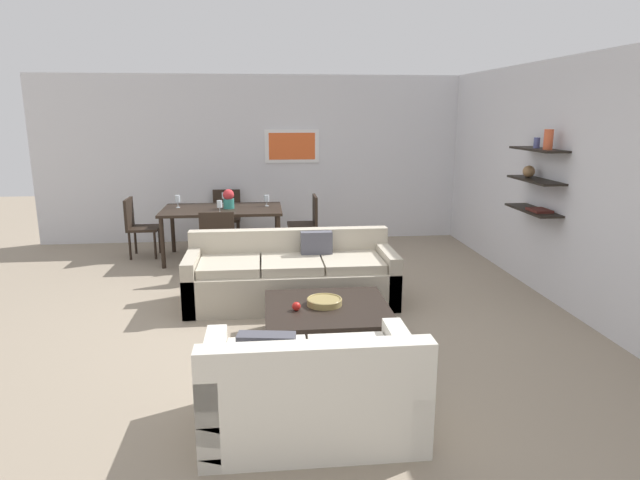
{
  "coord_description": "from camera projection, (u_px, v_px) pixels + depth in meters",
  "views": [
    {
      "loc": [
        -0.26,
        -5.58,
        2.12
      ],
      "look_at": [
        0.35,
        0.2,
        0.75
      ],
      "focal_mm": 30.66,
      "sensor_mm": 36.0,
      "label": 1
    }
  ],
  "objects": [
    {
      "name": "right_wall_shelf_unit",
      "position": [
        541.0,
        178.0,
        6.49
      ],
      "size": [
        0.34,
        8.2,
        2.7
      ],
      "color": "silver",
      "rests_on": "ground"
    },
    {
      "name": "loveseat_white",
      "position": [
        311.0,
        391.0,
        3.66
      ],
      "size": [
        1.44,
        0.9,
        0.78
      ],
      "color": "silver",
      "rests_on": "ground"
    },
    {
      "name": "back_wall_unit",
      "position": [
        296.0,
        159.0,
        9.05
      ],
      "size": [
        8.4,
        0.09,
        2.7
      ],
      "color": "silver",
      "rests_on": "ground"
    },
    {
      "name": "dining_chair_foot",
      "position": [
        218.0,
        239.0,
        7.09
      ],
      "size": [
        0.44,
        0.44,
        0.88
      ],
      "color": "black",
      "rests_on": "ground"
    },
    {
      "name": "centerpiece_vase",
      "position": [
        229.0,
        199.0,
        7.89
      ],
      "size": [
        0.16,
        0.16,
        0.28
      ],
      "color": "teal",
      "rests_on": "dining_table"
    },
    {
      "name": "dining_chair_right_far",
      "position": [
        308.0,
        220.0,
        8.33
      ],
      "size": [
        0.44,
        0.44,
        0.88
      ],
      "color": "black",
      "rests_on": "ground"
    },
    {
      "name": "coffee_table",
      "position": [
        327.0,
        326.0,
        5.04
      ],
      "size": [
        1.13,
        1.06,
        0.38
      ],
      "color": "black",
      "rests_on": "ground"
    },
    {
      "name": "wine_glass_left_far",
      "position": [
        178.0,
        199.0,
        7.95
      ],
      "size": [
        0.07,
        0.07,
        0.18
      ],
      "color": "silver",
      "rests_on": "dining_table"
    },
    {
      "name": "dining_chair_head",
      "position": [
        227.0,
        213.0,
        8.87
      ],
      "size": [
        0.44,
        0.44,
        0.88
      ],
      "color": "black",
      "rests_on": "ground"
    },
    {
      "name": "ground_plane",
      "position": [
        290.0,
        312.0,
        5.91
      ],
      "size": [
        18.0,
        18.0,
        0.0
      ],
      "primitive_type": "plane",
      "color": "gray"
    },
    {
      "name": "sofa_beige",
      "position": [
        292.0,
        277.0,
        6.17
      ],
      "size": [
        2.32,
        0.9,
        0.78
      ],
      "color": "#B2A893",
      "rests_on": "ground"
    },
    {
      "name": "dining_chair_left_far",
      "position": [
        138.0,
        223.0,
        8.08
      ],
      "size": [
        0.44,
        0.44,
        0.88
      ],
      "color": "black",
      "rests_on": "ground"
    },
    {
      "name": "apple_on_coffee_table",
      "position": [
        296.0,
        306.0,
        4.89
      ],
      "size": [
        0.08,
        0.08,
        0.08
      ],
      "primitive_type": "sphere",
      "color": "red",
      "rests_on": "coffee_table"
    },
    {
      "name": "wine_glass_foot",
      "position": [
        220.0,
        204.0,
        7.46
      ],
      "size": [
        0.07,
        0.07,
        0.19
      ],
      "color": "silver",
      "rests_on": "dining_table"
    },
    {
      "name": "wine_glass_right_far",
      "position": [
        267.0,
        199.0,
        8.09
      ],
      "size": [
        0.08,
        0.08,
        0.16
      ],
      "color": "silver",
      "rests_on": "dining_table"
    },
    {
      "name": "decorative_bowl",
      "position": [
        324.0,
        301.0,
        5.03
      ],
      "size": [
        0.33,
        0.33,
        0.06
      ],
      "color": "#99844C",
      "rests_on": "coffee_table"
    },
    {
      "name": "dining_table",
      "position": [
        222.0,
        213.0,
        7.94
      ],
      "size": [
        1.71,
        1.02,
        0.75
      ],
      "color": "black",
      "rests_on": "ground"
    },
    {
      "name": "wine_glass_head",
      "position": [
        224.0,
        196.0,
        8.33
      ],
      "size": [
        0.07,
        0.07,
        0.16
      ],
      "color": "silver",
      "rests_on": "dining_table"
    }
  ]
}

